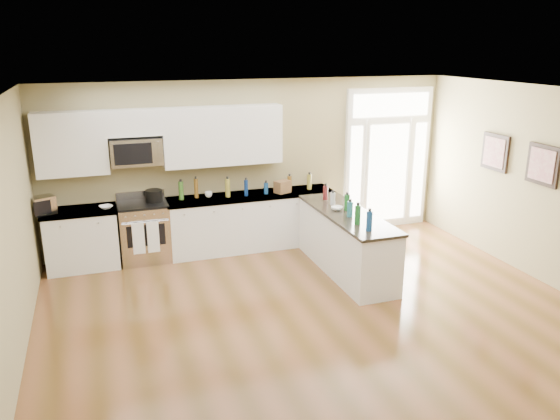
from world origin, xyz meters
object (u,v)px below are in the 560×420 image
kitchen_range (144,232)px  stockpot (154,195)px  toaster_oven (43,205)px  peninsula_cabinet (346,244)px

kitchen_range → stockpot: stockpot is taller
kitchen_range → stockpot: bearing=14.3°
toaster_oven → kitchen_range: bearing=-22.0°
stockpot → peninsula_cabinet: bearing=-29.4°
peninsula_cabinet → stockpot: stockpot is taller
peninsula_cabinet → toaster_oven: 4.54m
peninsula_cabinet → stockpot: 3.11m
peninsula_cabinet → stockpot: (-2.66, 1.50, 0.62)m
peninsula_cabinet → kitchen_range: (-2.85, 1.45, 0.05)m
kitchen_range → toaster_oven: toaster_oven is taller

